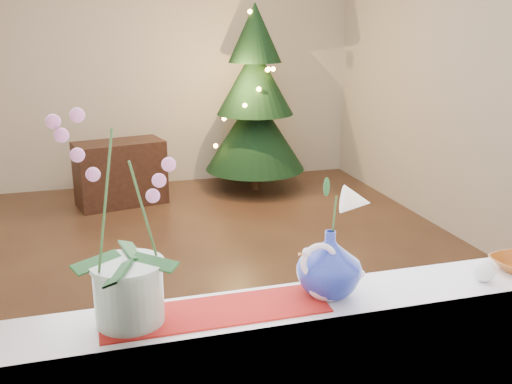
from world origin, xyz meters
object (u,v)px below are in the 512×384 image
blue_vase (329,258)px  paperweight (484,271)px  swan (332,272)px  xmas_tree (255,99)px  orchid_pot (124,221)px  side_table (120,173)px

blue_vase → paperweight: bearing=-5.9°
swan → blue_vase: blue_vase is taller
swan → paperweight: (0.56, -0.02, -0.05)m
paperweight → xmas_tree: xmas_tree is taller
orchid_pot → xmas_tree: xmas_tree is taller
orchid_pot → swan: orchid_pot is taller
paperweight → blue_vase: bearing=174.1°
orchid_pot → paperweight: (1.19, -0.05, -0.28)m
blue_vase → xmas_tree: size_ratio=0.13×
xmas_tree → paperweight: bearing=-95.6°
swan → xmas_tree: (0.99, 4.33, -0.02)m
paperweight → orchid_pot: bearing=177.7°
xmas_tree → side_table: xmas_tree is taller
orchid_pot → xmas_tree: (1.62, 4.31, -0.25)m
paperweight → side_table: bearing=103.8°
blue_vase → side_table: bearing=96.5°
orchid_pot → side_table: size_ratio=0.75×
paperweight → side_table: (-1.03, 4.19, -0.64)m
swan → side_table: bearing=84.4°
swan → paperweight: 0.56m
blue_vase → side_table: (-0.47, 4.14, -0.72)m
orchid_pot → swan: 0.67m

